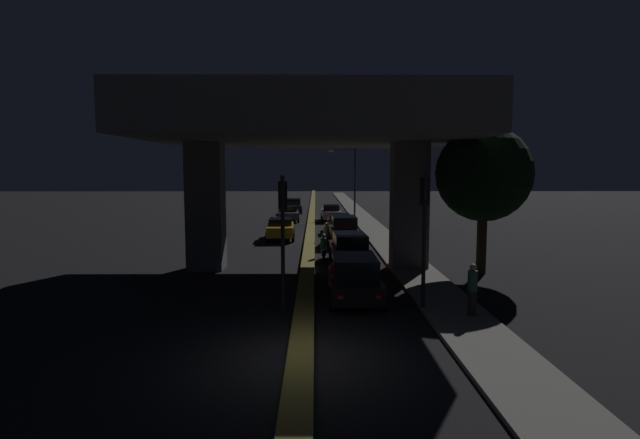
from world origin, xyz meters
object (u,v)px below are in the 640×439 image
street_lamp (350,175)px  car_grey_second_oncoming (288,213)px  motorcycle_black_filtering_near (333,287)px  motorcycle_blue_filtering_mid (324,249)px  car_taxi_yellow_lead_oncoming (281,228)px  car_dark_green_third_oncoming (293,206)px  pedestrian_on_sidewalk (472,289)px  motorcycle_red_filtering_far (326,235)px  car_dark_red_fourth (340,223)px  traffic_light_left_of_median (283,219)px  car_dark_red_second (350,248)px  traffic_light_right_of_median (424,216)px  car_grey_third (344,230)px  car_white_fifth (331,213)px  car_black_lead (355,278)px

street_lamp → car_grey_second_oncoming: 8.38m
motorcycle_black_filtering_near → motorcycle_blue_filtering_mid: (-0.19, 8.52, 0.02)m
car_taxi_yellow_lead_oncoming → car_dark_green_third_oncoming: bearing=178.0°
pedestrian_on_sidewalk → motorcycle_red_filtering_far: bearing=105.2°
car_dark_red_fourth → car_dark_green_third_oncoming: 17.93m
pedestrian_on_sidewalk → traffic_light_left_of_median: bearing=169.9°
motorcycle_blue_filtering_mid → car_dark_green_third_oncoming: bearing=4.7°
street_lamp → car_dark_red_second: (-1.83, -25.89, -3.42)m
traffic_light_left_of_median → car_dark_red_fourth: bearing=82.1°
traffic_light_left_of_median → street_lamp: (4.72, 34.37, 1.08)m
traffic_light_right_of_median → motorcycle_red_filtering_far: size_ratio=2.50×
car_grey_third → motorcycle_black_filtering_near: car_grey_third is taller
car_taxi_yellow_lead_oncoming → motorcycle_black_filtering_near: car_taxi_yellow_lead_oncoming is taller
traffic_light_right_of_median → motorcycle_blue_filtering_mid: size_ratio=2.45×
car_dark_green_third_oncoming → motorcycle_blue_filtering_mid: size_ratio=2.23×
car_grey_second_oncoming → car_dark_green_third_oncoming: 8.94m
car_white_fifth → motorcycle_red_filtering_far: car_white_fifth is taller
car_grey_second_oncoming → motorcycle_blue_filtering_mid: 20.85m
pedestrian_on_sidewalk → motorcycle_black_filtering_near: bearing=157.3°
car_grey_second_oncoming → traffic_light_left_of_median: bearing=0.1°
car_white_fifth → traffic_light_left_of_median: bearing=174.0°
car_dark_green_third_oncoming → motorcycle_black_filtering_near: 38.22m
traffic_light_left_of_median → car_black_lead: traffic_light_left_of_median is taller
car_black_lead → motorcycle_black_filtering_near: 0.97m
car_black_lead → pedestrian_on_sidewalk: (3.65, -2.30, 0.12)m
car_black_lead → motorcycle_black_filtering_near: size_ratio=2.46×
car_dark_green_third_oncoming → motorcycle_red_filtering_far: bearing=6.4°
car_black_lead → car_grey_third: bearing=-1.7°
car_grey_third → motorcycle_black_filtering_near: size_ratio=2.40×
traffic_light_right_of_median → car_dark_green_third_oncoming: 39.43m
traffic_light_right_of_median → motorcycle_blue_filtering_mid: bearing=109.5°
car_dark_red_fourth → car_taxi_yellow_lead_oncoming: (-4.31, -3.75, 0.04)m
pedestrian_on_sidewalk → traffic_light_right_of_median: bearing=141.4°
traffic_light_right_of_median → motorcycle_black_filtering_near: (-3.10, 0.77, -2.67)m
traffic_light_right_of_median → pedestrian_on_sidewalk: bearing=-38.6°
car_dark_red_second → car_white_fifth: 21.58m
pedestrian_on_sidewalk → street_lamp: bearing=92.4°
car_white_fifth → pedestrian_on_sidewalk: pedestrian_on_sidewalk is taller
street_lamp → car_taxi_yellow_lead_oncoming: 18.04m
car_black_lead → motorcycle_red_filtering_far: size_ratio=2.20×
car_black_lead → car_dark_green_third_oncoming: 37.88m
street_lamp → car_dark_red_second: 26.18m
traffic_light_left_of_median → car_grey_third: (2.98, 15.15, -2.24)m
car_black_lead → car_grey_second_oncoming: 29.02m
traffic_light_right_of_median → car_taxi_yellow_lead_oncoming: size_ratio=1.10×
traffic_light_right_of_median → car_black_lead: (-2.27, 1.19, -2.41)m
traffic_light_right_of_median → car_black_lead: traffic_light_right_of_median is taller
car_dark_green_third_oncoming → traffic_light_right_of_median: bearing=7.8°
car_white_fifth → motorcycle_black_filtering_near: 29.29m
car_white_fifth → car_dark_green_third_oncoming: (-3.95, 8.82, 0.05)m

